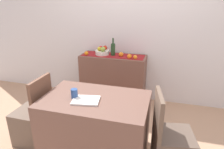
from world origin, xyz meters
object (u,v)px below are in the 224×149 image
object	(u,v)px
fruit_bowl	(102,52)
wine_bottle	(113,49)
chair_near_window	(34,123)
chair_by_corner	(171,148)
sideboard_console	(113,79)
dining_table	(96,127)
coffee_cup	(74,94)
open_book	(86,100)

from	to	relation	value
fruit_bowl	wine_bottle	distance (m)	0.20
chair_near_window	chair_by_corner	size ratio (longest dim) A/B	1.00
wine_bottle	sideboard_console	bearing A→B (deg)	0.00
fruit_bowl	chair_by_corner	distance (m)	1.90
fruit_bowl	chair_by_corner	world-z (taller)	fruit_bowl
dining_table	coffee_cup	world-z (taller)	coffee_cup
sideboard_console	dining_table	xyz separation A→B (m)	(0.16, -1.34, -0.05)
wine_bottle	dining_table	size ratio (longest dim) A/B	0.26
dining_table	open_book	distance (m)	0.39
sideboard_console	wine_bottle	xyz separation A→B (m)	(-0.00, 0.00, 0.53)
wine_bottle	coffee_cup	bearing A→B (deg)	-92.12
sideboard_console	coffee_cup	world-z (taller)	sideboard_console
coffee_cup	chair_near_window	world-z (taller)	chair_near_window
sideboard_console	open_book	xyz separation A→B (m)	(0.09, -1.42, 0.32)
wine_bottle	chair_by_corner	xyz separation A→B (m)	(1.01, -1.34, -0.69)
wine_bottle	dining_table	xyz separation A→B (m)	(0.17, -1.34, -0.59)
coffee_cup	sideboard_console	bearing A→B (deg)	87.81
fruit_bowl	chair_near_window	size ratio (longest dim) A/B	0.26
fruit_bowl	wine_bottle	world-z (taller)	wine_bottle
fruit_bowl	dining_table	bearing A→B (deg)	-75.08
fruit_bowl	sideboard_console	bearing A→B (deg)	0.00
chair_near_window	dining_table	bearing A→B (deg)	0.01
open_book	fruit_bowl	bearing A→B (deg)	91.35
coffee_cup	dining_table	bearing A→B (deg)	13.40
fruit_bowl	coffee_cup	bearing A→B (deg)	-84.29
sideboard_console	coffee_cup	size ratio (longest dim) A/B	10.43
sideboard_console	fruit_bowl	size ratio (longest dim) A/B	4.74
sideboard_console	coffee_cup	xyz separation A→B (m)	(-0.05, -1.39, 0.37)
chair_near_window	chair_by_corner	bearing A→B (deg)	-0.10
sideboard_console	dining_table	bearing A→B (deg)	-82.99
sideboard_console	chair_by_corner	xyz separation A→B (m)	(1.00, -1.34, -0.16)
wine_bottle	open_book	size ratio (longest dim) A/B	1.05
dining_table	chair_by_corner	size ratio (longest dim) A/B	1.28
chair_by_corner	fruit_bowl	bearing A→B (deg)	131.78
wine_bottle	chair_near_window	bearing A→B (deg)	-116.77
wine_bottle	open_book	distance (m)	1.44
open_book	chair_near_window	distance (m)	0.91
open_book	wine_bottle	bearing A→B (deg)	83.83
sideboard_console	coffee_cup	bearing A→B (deg)	-92.19
sideboard_console	chair_by_corner	size ratio (longest dim) A/B	1.22
coffee_cup	fruit_bowl	bearing A→B (deg)	95.71
chair_near_window	coffee_cup	bearing A→B (deg)	-4.74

